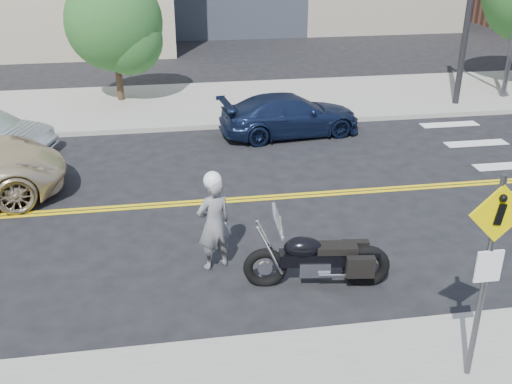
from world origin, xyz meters
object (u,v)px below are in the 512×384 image
at_px(parked_car_blue, 290,115).
at_px(motorcycle, 318,247).
at_px(pedestrian_sign, 489,261).
at_px(motorcyclist, 214,221).

bearing_deg(parked_car_blue, motorcycle, 164.35).
height_order(pedestrian_sign, parked_car_blue, pedestrian_sign).
xyz_separation_m(pedestrian_sign, motorcycle, (-1.47, 2.70, -1.21)).
bearing_deg(pedestrian_sign, parked_car_blue, 91.59).
height_order(pedestrian_sign, motorcyclist, pedestrian_sign).
height_order(motorcyclist, parked_car_blue, motorcyclist).
relative_size(pedestrian_sign, motorcycle, 1.22).
bearing_deg(motorcycle, motorcyclist, 161.24).
relative_size(motorcyclist, motorcycle, 0.78).
distance_m(pedestrian_sign, parked_car_blue, 10.60).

